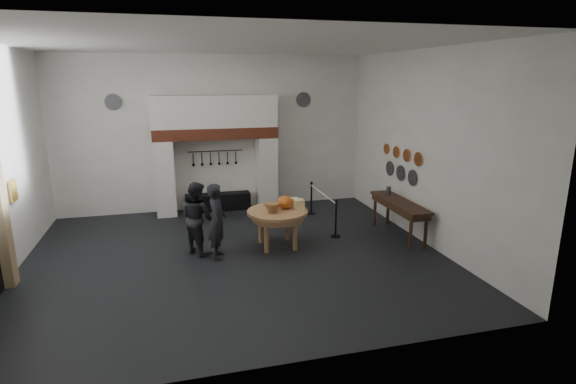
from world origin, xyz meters
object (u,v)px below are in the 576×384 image
object	(u,v)px
side_table	(400,202)
barrier_post_near	(336,219)
iron_range	(218,202)
visitor_near	(217,221)
visitor_far	(197,218)
work_table	(277,212)
barrier_post_far	(311,199)

from	to	relation	value
side_table	barrier_post_near	world-z (taller)	same
iron_range	visitor_near	xyz separation A→B (m)	(-0.39, -3.65, 0.58)
visitor_far	side_table	world-z (taller)	visitor_far
visitor_near	side_table	bearing A→B (deg)	-81.41
work_table	side_table	bearing A→B (deg)	-1.52
barrier_post_near	visitor_near	bearing A→B (deg)	-168.93
side_table	barrier_post_far	xyz separation A→B (m)	(-1.53, 2.34, -0.42)
iron_range	visitor_near	distance (m)	3.72
work_table	barrier_post_near	size ratio (longest dim) A/B	1.56
visitor_far	barrier_post_near	size ratio (longest dim) A/B	1.82
iron_range	barrier_post_far	distance (m)	2.80
iron_range	barrier_post_near	xyz separation A→B (m)	(2.57, -3.07, 0.20)
iron_range	visitor_far	bearing A→B (deg)	-103.70
side_table	barrier_post_near	distance (m)	1.62
side_table	visitor_near	bearing A→B (deg)	-176.89
iron_range	side_table	size ratio (longest dim) A/B	0.86
work_table	barrier_post_far	xyz separation A→B (m)	(1.54, 2.25, -0.39)
side_table	iron_range	bearing A→B (deg)	140.25
side_table	barrier_post_near	size ratio (longest dim) A/B	2.44
work_table	barrier_post_far	bearing A→B (deg)	55.59
iron_range	visitor_far	distance (m)	3.40
barrier_post_far	visitor_far	bearing A→B (deg)	-147.07
work_table	side_table	size ratio (longest dim) A/B	0.64
side_table	visitor_far	bearing A→B (deg)	178.18
visitor_near	barrier_post_near	distance (m)	3.05
work_table	barrier_post_near	world-z (taller)	barrier_post_near
visitor_near	barrier_post_far	world-z (taller)	visitor_near
work_table	barrier_post_far	size ratio (longest dim) A/B	1.56
work_table	iron_range	bearing A→B (deg)	107.17
visitor_far	barrier_post_far	distance (m)	4.03
work_table	visitor_far	distance (m)	1.82
visitor_far	side_table	bearing A→B (deg)	-127.54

